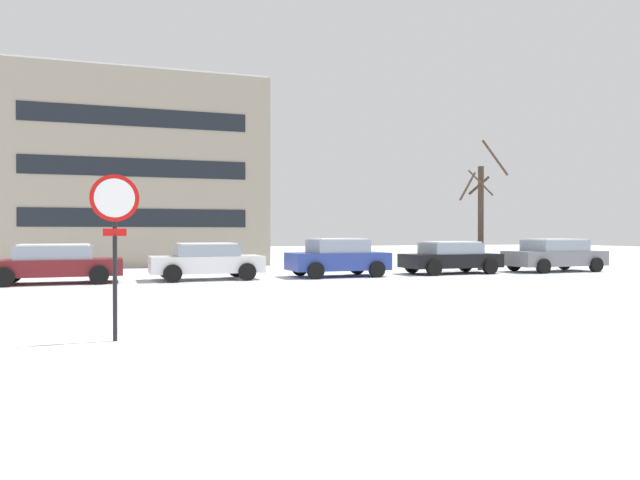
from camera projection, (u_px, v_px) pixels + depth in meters
The scene contains 10 objects.
ground_plane at pixel (151, 324), 11.08m from camera, with size 120.00×120.00×0.00m, color white.
road_surface at pixel (147, 300), 14.85m from camera, with size 80.00×9.92×0.00m.
stop_sign at pixel (115, 224), 9.31m from camera, with size 0.76×0.16×2.67m.
parked_car_maroon at pixel (55, 263), 19.77m from camera, with size 4.43×2.16×1.35m.
parked_car_white at pixel (206, 261), 21.41m from camera, with size 4.11×2.20×1.35m.
parked_car_blue at pixel (338, 257), 22.91m from camera, with size 3.94×2.23×1.51m.
parked_car_black at pixel (451, 257), 24.58m from camera, with size 4.20×2.14×1.37m.
parked_car_gray at pixel (554, 255), 25.92m from camera, with size 4.49×2.24×1.46m.
tree_far_left at pixel (481, 211), 26.94m from camera, with size 2.05×2.07×5.86m.
building_far_left at pixel (137, 175), 32.34m from camera, with size 13.35×8.18×9.96m.
Camera 1 is at (-0.33, -11.51, 1.73)m, focal length 32.63 mm.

